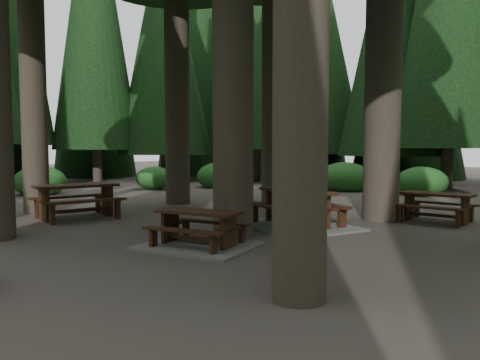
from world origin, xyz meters
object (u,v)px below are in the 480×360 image
Objects in this scene: picnic_table_b at (77,196)px; picnic_table_d at (436,203)px; picnic_table_a at (198,235)px; picnic_table_c at (296,214)px.

picnic_table_d is at bearing -41.35° from picnic_table_b.
picnic_table_d is (2.65, 5.77, 0.26)m from picnic_table_a.
picnic_table_a is 1.33× the size of picnic_table_d.
picnic_table_a is at bearing -112.06° from picnic_table_d.
picnic_table_b is 5.73m from picnic_table_c.
picnic_table_c is (0.28, 3.04, 0.09)m from picnic_table_a.
picnic_table_a is 3.05m from picnic_table_c.
picnic_table_c reaches higher than picnic_table_d.
picnic_table_a is at bearing -72.63° from picnic_table_c.
picnic_table_a is 4.98m from picnic_table_b.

